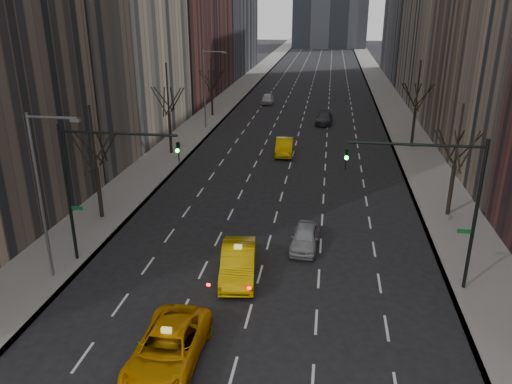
% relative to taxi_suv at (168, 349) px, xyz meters
% --- Properties ---
extents(sidewalk_left, '(4.50, 320.00, 0.15)m').
position_rel_taxi_suv_xyz_m(sidewalk_left, '(-9.51, 65.88, -0.72)').
color(sidewalk_left, slate).
rests_on(sidewalk_left, ground).
extents(sidewalk_right, '(4.50, 320.00, 0.15)m').
position_rel_taxi_suv_xyz_m(sidewalk_right, '(14.99, 65.88, -0.72)').
color(sidewalk_right, slate).
rests_on(sidewalk_right, ground).
extents(tree_lw_b, '(3.36, 3.50, 7.82)m').
position_rel_taxi_suv_xyz_m(tree_lw_b, '(-9.26, 13.88, 2.92)').
color(tree_lw_b, black).
rests_on(tree_lw_b, ground).
extents(tree_lw_c, '(3.36, 3.50, 8.74)m').
position_rel_taxi_suv_xyz_m(tree_lw_c, '(-9.26, 29.88, 3.24)').
color(tree_lw_c, black).
rests_on(tree_lw_c, ground).
extents(tree_lw_d, '(3.36, 3.50, 7.36)m').
position_rel_taxi_suv_xyz_m(tree_lw_d, '(-9.26, 47.88, 2.76)').
color(tree_lw_d, black).
rests_on(tree_lw_d, ground).
extents(tree_rw_b, '(3.36, 3.50, 7.82)m').
position_rel_taxi_suv_xyz_m(tree_rw_b, '(14.74, 17.88, 2.92)').
color(tree_rw_b, black).
rests_on(tree_rw_b, ground).
extents(tree_rw_c, '(3.36, 3.50, 8.74)m').
position_rel_taxi_suv_xyz_m(tree_rw_c, '(14.74, 35.88, 3.24)').
color(tree_rw_c, black).
rests_on(tree_rw_c, ground).
extents(traffic_mast_left, '(6.69, 0.39, 8.00)m').
position_rel_taxi_suv_xyz_m(traffic_mast_left, '(-6.37, 7.88, 4.69)').
color(traffic_mast_left, black).
rests_on(traffic_mast_left, ground).
extents(traffic_mast_right, '(6.69, 0.39, 8.00)m').
position_rel_taxi_suv_xyz_m(traffic_mast_right, '(11.84, 7.88, 4.69)').
color(traffic_mast_right, black).
rests_on(traffic_mast_right, ground).
extents(streetlight_near, '(2.83, 0.22, 9.00)m').
position_rel_taxi_suv_xyz_m(streetlight_near, '(-8.10, 5.88, 4.82)').
color(streetlight_near, slate).
rests_on(streetlight_near, ground).
extents(streetlight_far, '(2.83, 0.22, 9.00)m').
position_rel_taxi_suv_xyz_m(streetlight_far, '(-8.10, 40.88, 4.82)').
color(streetlight_far, slate).
rests_on(streetlight_far, ground).
extents(taxi_suv, '(2.66, 5.74, 1.59)m').
position_rel_taxi_suv_xyz_m(taxi_suv, '(0.00, 0.00, 0.00)').
color(taxi_suv, orange).
rests_on(taxi_suv, ground).
extents(taxi_sedan, '(2.47, 5.39, 1.71)m').
position_rel_taxi_suv_xyz_m(taxi_sedan, '(1.59, 7.48, 0.06)').
color(taxi_sedan, '#D5A604').
rests_on(taxi_sedan, ground).
extents(silver_sedan_ahead, '(1.82, 4.10, 1.37)m').
position_rel_taxi_suv_xyz_m(silver_sedan_ahead, '(5.02, 11.49, -0.11)').
color(silver_sedan_ahead, '#979A9F').
rests_on(silver_sedan_ahead, ground).
extents(far_taxi, '(1.90, 4.82, 1.56)m').
position_rel_taxi_suv_xyz_m(far_taxi, '(1.86, 31.50, -0.02)').
color(far_taxi, '#E9B204').
rests_on(far_taxi, ground).
extents(far_suv_grey, '(2.22, 4.98, 1.42)m').
position_rel_taxi_suv_xyz_m(far_suv_grey, '(5.49, 45.70, -0.09)').
color(far_suv_grey, '#2F2F34').
rests_on(far_suv_grey, ground).
extents(far_car_white, '(1.91, 4.31, 1.44)m').
position_rel_taxi_suv_xyz_m(far_car_white, '(-3.12, 57.72, -0.08)').
color(far_car_white, silver).
rests_on(far_car_white, ground).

